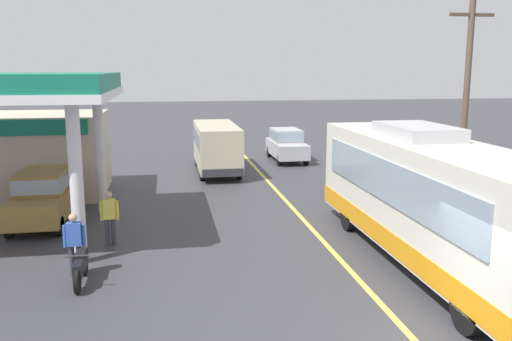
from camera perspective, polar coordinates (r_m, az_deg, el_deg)
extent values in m
plane|color=#38383D|center=(29.80, -0.33, 0.59)|extent=(120.00, 120.00, 0.00)
cube|color=#D8CC4C|center=(24.97, 1.50, -1.39)|extent=(0.16, 50.00, 0.01)
cube|color=silver|center=(15.22, 17.97, -2.58)|extent=(2.50, 11.00, 2.90)
cube|color=orange|center=(15.50, 17.74, -6.54)|extent=(2.54, 11.04, 0.56)
cube|color=#8C9EAD|center=(14.59, 13.64, -1.11)|extent=(0.06, 9.35, 1.10)
cube|color=#8C9EAD|center=(15.75, 22.17, -0.74)|extent=(0.06, 9.35, 1.10)
cube|color=#B2B2B7|center=(15.83, 16.66, 3.98)|extent=(1.60, 2.80, 0.36)
cylinder|color=black|center=(11.90, 21.56, -13.53)|extent=(0.30, 1.00, 1.00)
cylinder|color=black|center=(18.06, 9.79, -4.65)|extent=(0.30, 1.00, 1.00)
cylinder|color=black|center=(18.89, 16.12, -4.24)|extent=(0.30, 1.00, 1.00)
cylinder|color=silver|center=(15.15, -18.45, -1.02)|extent=(0.36, 0.36, 4.60)
cylinder|color=silver|center=(20.43, -16.17, 2.02)|extent=(0.36, 0.36, 4.60)
cube|color=beige|center=(24.61, -23.77, 1.53)|extent=(7.00, 4.40, 3.40)
cube|color=#147259|center=(22.30, -25.41, 4.05)|extent=(6.30, 0.10, 0.60)
cube|color=olive|center=(19.82, -21.50, -3.22)|extent=(1.70, 4.20, 0.80)
cube|color=olive|center=(19.85, -21.53, -0.98)|extent=(1.50, 2.31, 0.70)
cube|color=#8C9EAD|center=(19.85, -21.53, -0.98)|extent=(1.53, 2.35, 0.49)
cylinder|color=black|center=(18.68, -24.61, -5.55)|extent=(0.20, 0.64, 0.64)
cylinder|color=black|center=(18.34, -20.07, -5.50)|extent=(0.20, 0.64, 0.64)
cylinder|color=black|center=(21.50, -22.58, -3.35)|extent=(0.20, 0.64, 0.64)
cylinder|color=black|center=(21.20, -18.63, -3.27)|extent=(0.20, 0.64, 0.64)
cube|color=#BFB799|center=(27.60, -4.20, 2.67)|extent=(2.00, 6.00, 2.10)
cube|color=#8C9EAD|center=(27.55, -4.21, 3.50)|extent=(2.04, 5.10, 0.80)
cube|color=#2D2D33|center=(24.75, -3.51, -0.25)|extent=(1.90, 0.16, 0.36)
cylinder|color=black|center=(25.73, -5.70, -0.22)|extent=(0.22, 0.76, 0.76)
cylinder|color=black|center=(25.90, -1.82, -0.10)|extent=(0.22, 0.76, 0.76)
cylinder|color=black|center=(29.66, -6.23, 1.22)|extent=(0.22, 0.76, 0.76)
cylinder|color=black|center=(29.81, -2.85, 1.32)|extent=(0.22, 0.76, 0.76)
cylinder|color=black|center=(13.68, -18.35, -11.01)|extent=(0.10, 0.60, 0.60)
cylinder|color=black|center=(14.79, -17.65, -9.31)|extent=(0.10, 0.60, 0.60)
cube|color=black|center=(14.16, -18.03, -9.37)|extent=(0.20, 1.30, 0.36)
cube|color=black|center=(14.23, -18.00, -8.34)|extent=(0.24, 0.60, 0.12)
cylinder|color=#2D2D33|center=(13.52, -18.47, -8.57)|extent=(0.55, 0.04, 0.04)
cylinder|color=#33333F|center=(16.90, -15.43, -6.28)|extent=(0.14, 0.14, 0.82)
cylinder|color=#33333F|center=(16.88, -14.82, -6.27)|extent=(0.14, 0.14, 0.82)
cube|color=#D8CC4C|center=(16.70, -15.24, -3.94)|extent=(0.36, 0.22, 0.60)
sphere|color=tan|center=(16.60, -15.31, -2.51)|extent=(0.22, 0.22, 0.22)
cylinder|color=#D8CC4C|center=(16.74, -16.02, -4.13)|extent=(0.09, 0.09, 0.58)
cylinder|color=#D8CC4C|center=(16.69, -14.44, -4.09)|extent=(0.09, 0.09, 0.58)
cylinder|color=#33333F|center=(14.72, -18.84, -9.02)|extent=(0.14, 0.14, 0.82)
cylinder|color=#33333F|center=(14.69, -18.14, -9.02)|extent=(0.14, 0.14, 0.82)
cube|color=#3359B2|center=(14.49, -18.66, -6.37)|extent=(0.36, 0.22, 0.60)
sphere|color=tan|center=(14.37, -18.76, -4.73)|extent=(0.22, 0.22, 0.22)
cylinder|color=#3359B2|center=(14.54, -19.55, -6.57)|extent=(0.09, 0.09, 0.58)
cylinder|color=#3359B2|center=(14.47, -17.74, -6.55)|extent=(0.09, 0.09, 0.58)
cube|color=#B2B2B7|center=(31.10, 3.27, 2.34)|extent=(1.70, 4.20, 0.80)
cube|color=#B2B2B7|center=(31.20, 3.21, 3.76)|extent=(1.50, 2.31, 0.70)
cube|color=#8C9EAD|center=(31.20, 3.21, 3.76)|extent=(1.53, 2.35, 0.49)
cylinder|color=black|center=(29.56, 2.49, 1.12)|extent=(0.20, 0.64, 0.64)
cylinder|color=black|center=(29.90, 5.30, 1.20)|extent=(0.20, 0.64, 0.64)
cylinder|color=black|center=(32.46, 1.39, 1.99)|extent=(0.20, 0.64, 0.64)
cylinder|color=black|center=(32.77, 3.97, 2.06)|extent=(0.20, 0.64, 0.64)
cylinder|color=brown|center=(22.76, 21.27, 6.68)|extent=(0.24, 0.24, 7.85)
cube|color=#4C3D33|center=(22.81, 21.85, 15.02)|extent=(1.80, 0.12, 0.12)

